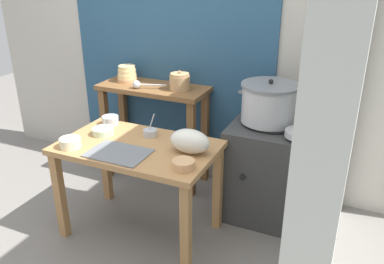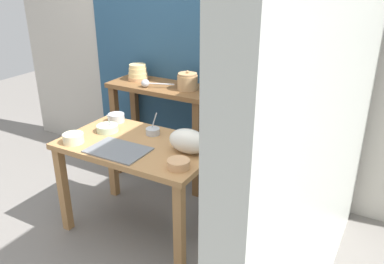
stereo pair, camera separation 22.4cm
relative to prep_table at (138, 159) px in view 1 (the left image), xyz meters
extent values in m
plane|color=gray|center=(-0.08, -0.06, -0.61)|extent=(9.00, 9.00, 0.00)
cube|color=#B2ADA3|center=(0.02, 1.04, 0.69)|extent=(4.40, 0.10, 2.60)
cube|color=navy|center=(-0.23, 0.98, 0.74)|extent=(1.90, 0.02, 2.10)
cube|color=silver|center=(1.32, 0.14, 0.69)|extent=(0.10, 3.20, 2.60)
cube|color=silver|center=(1.17, 0.34, 0.84)|extent=(0.20, 0.56, 0.02)
cylinder|color=silver|center=(1.17, 0.18, 0.90)|extent=(0.09, 0.09, 0.09)
cylinder|color=tan|center=(1.17, 0.34, 0.90)|extent=(0.08, 0.08, 0.08)
cube|color=#B27F4C|center=(0.00, 0.00, 0.09)|extent=(1.10, 0.66, 0.04)
cube|color=#B27F4C|center=(-0.50, -0.28, -0.27)|extent=(0.06, 0.06, 0.68)
cube|color=#B27F4C|center=(0.50, -0.28, -0.27)|extent=(0.06, 0.06, 0.68)
cube|color=#B27F4C|center=(-0.50, 0.28, -0.27)|extent=(0.06, 0.06, 0.68)
cube|color=#B27F4C|center=(0.50, 0.28, -0.27)|extent=(0.06, 0.06, 0.68)
cube|color=brown|center=(-0.29, 0.77, 0.27)|extent=(0.96, 0.40, 0.04)
cube|color=brown|center=(-0.72, 0.62, -0.18)|extent=(0.06, 0.06, 0.86)
cube|color=brown|center=(0.14, 0.62, -0.18)|extent=(0.06, 0.06, 0.86)
cube|color=brown|center=(-0.72, 0.92, -0.18)|extent=(0.06, 0.06, 0.86)
cube|color=brown|center=(0.14, 0.92, -0.18)|extent=(0.06, 0.06, 0.86)
cube|color=#383838|center=(0.79, 0.64, -0.23)|extent=(0.60, 0.60, 0.76)
cylinder|color=black|center=(0.79, 0.64, 0.16)|extent=(0.36, 0.36, 0.02)
cylinder|color=black|center=(0.67, 0.33, -0.16)|extent=(0.04, 0.02, 0.04)
cylinder|color=#B7BABF|center=(0.75, 0.66, 0.31)|extent=(0.41, 0.41, 0.27)
cylinder|color=slate|center=(0.75, 0.66, 0.45)|extent=(0.43, 0.43, 0.02)
sphere|color=black|center=(0.75, 0.66, 0.48)|extent=(0.04, 0.04, 0.04)
cube|color=slate|center=(0.53, 0.66, 0.38)|extent=(0.04, 0.02, 0.02)
cube|color=slate|center=(0.97, 0.66, 0.38)|extent=(0.04, 0.02, 0.02)
cylinder|color=tan|center=(-0.04, 0.77, 0.35)|extent=(0.17, 0.17, 0.12)
cylinder|color=tan|center=(-0.04, 0.77, 0.42)|extent=(0.16, 0.16, 0.02)
sphere|color=tan|center=(-0.04, 0.77, 0.44)|extent=(0.02, 0.02, 0.02)
cylinder|color=tan|center=(-0.58, 0.80, 0.31)|extent=(0.18, 0.18, 0.03)
cylinder|color=#E5C684|center=(-0.58, 0.80, 0.34)|extent=(0.17, 0.17, 0.04)
cylinder|color=#E5C684|center=(-0.58, 0.80, 0.38)|extent=(0.16, 0.16, 0.04)
cylinder|color=#E5C684|center=(-0.58, 0.80, 0.42)|extent=(0.15, 0.15, 0.03)
sphere|color=#B7BABF|center=(-0.39, 0.65, 0.33)|extent=(0.07, 0.07, 0.07)
cylinder|color=#B7BABF|center=(-0.25, 0.69, 0.33)|extent=(0.21, 0.09, 0.01)
cube|color=slate|center=(-0.04, -0.17, 0.12)|extent=(0.40, 0.28, 0.01)
ellipsoid|color=silver|center=(0.38, 0.04, 0.19)|extent=(0.28, 0.17, 0.16)
cylinder|color=#B7BABF|center=(1.02, 0.46, 0.19)|extent=(0.21, 0.21, 0.04)
cylinder|color=#B7D1AD|center=(-0.32, 0.06, 0.14)|extent=(0.16, 0.16, 0.05)
cylinder|color=beige|center=(-0.32, 0.06, 0.15)|extent=(0.14, 0.14, 0.01)
cylinder|color=#B7BABF|center=(-0.30, 0.07, 0.19)|extent=(0.05, 0.09, 0.15)
cylinder|color=#B7BABF|center=(0.01, 0.17, 0.13)|extent=(0.10, 0.10, 0.05)
cylinder|color=maroon|center=(0.01, 0.17, 0.15)|extent=(0.09, 0.09, 0.01)
cylinder|color=#B7BABF|center=(0.01, 0.19, 0.20)|extent=(0.07, 0.01, 0.17)
cylinder|color=tan|center=(0.44, -0.18, 0.14)|extent=(0.14, 0.14, 0.05)
cylinder|color=maroon|center=(0.44, -0.18, 0.16)|extent=(0.12, 0.12, 0.01)
cylinder|color=#B7BABF|center=(-0.39, 0.24, 0.14)|extent=(0.13, 0.13, 0.07)
cylinder|color=beige|center=(-0.39, 0.24, 0.17)|extent=(0.11, 0.11, 0.01)
cylinder|color=beige|center=(-0.40, -0.22, 0.14)|extent=(0.15, 0.15, 0.07)
cylinder|color=beige|center=(-0.40, -0.22, 0.17)|extent=(0.12, 0.12, 0.01)
camera|label=1|loc=(1.37, -2.13, 1.28)|focal=37.27mm
camera|label=2|loc=(1.57, -2.03, 1.28)|focal=37.27mm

